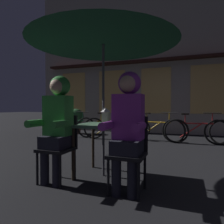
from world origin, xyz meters
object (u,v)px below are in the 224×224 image
Objects in this scene: person_left_hooded at (57,117)px; bicycle_nearest at (72,126)px; bicycle_second at (110,128)px; bicycle_third at (156,129)px; chair_left at (60,144)px; lantern at (106,116)px; person_right_hooded at (128,119)px; chair_right at (129,149)px; book at (115,123)px; potted_plant at (76,119)px; cafe_table at (103,131)px; bicycle_fourth at (196,131)px; patio_umbrella at (103,31)px.

person_left_hooded is 0.83× the size of bicycle_nearest.
bicycle_second is 1.37m from bicycle_third.
chair_left is 0.36m from person_left_hooded.
lantern is 3.42m from bicycle_third.
bicycle_second and bicycle_third have the same top height.
person_left_hooded is (-0.00, -0.06, 0.36)m from chair_left.
person_right_hooded is at bearing -39.97° from lantern.
chair_right is 4.35× the size of book.
potted_plant is at bearing 126.75° from chair_right.
chair_left reaches higher than bicycle_nearest.
cafe_table is 0.62m from chair_right.
bicycle_fourth is at bearing -5.78° from bicycle_third.
bicycle_fourth is (1.35, 3.19, -0.29)m from cafe_table.
lantern is at bearing 27.68° from chair_left.
patio_umbrella is at bearing -112.99° from bicycle_fourth.
person_left_hooded reaches higher than bicycle_second.
patio_umbrella is 4.35m from bicycle_nearest.
patio_umbrella is at bearing -94.72° from bicycle_third.
potted_plant is (-3.25, 4.36, 0.05)m from chair_right.
bicycle_nearest is at bearing 118.80° from chair_left.
chair_left is at bearing -80.19° from bicycle_second.
chair_left is 0.53× the size of bicycle_third.
bicycle_third is at bearing -12.78° from potted_plant.
chair_right is 3.86m from bicycle_second.
bicycle_second is 1.00× the size of bicycle_third.
chair_right reaches higher than cafe_table.
bicycle_nearest and bicycle_second have the same top height.
potted_plant is (-0.35, 0.81, 0.20)m from bicycle_nearest.
chair_left is 1.03m from person_right_hooded.
lantern is 4.97m from potted_plant.
chair_left and chair_right have the same top height.
lantern is (0.07, -0.08, -1.20)m from patio_umbrella.
bicycle_third is 1.09m from bicycle_fourth.
person_left_hooded and person_right_hooded have the same top height.
person_right_hooded is 0.83× the size of bicycle_fourth.
book is (0.14, 0.10, -1.31)m from patio_umbrella.
person_right_hooded is at bearing -48.67° from book.
chair_right is 0.62× the size of person_right_hooded.
bicycle_fourth is (1.83, 3.61, -0.50)m from person_left_hooded.
bicycle_nearest is at bearing -177.38° from bicycle_third.
bicycle_second is at bearing -26.35° from potted_plant.
bicycle_second is (-1.09, 3.15, -1.71)m from patio_umbrella.
lantern reaches higher than bicycle_fourth.
cafe_table is at bearing -137.16° from book.
patio_umbrella reaches higher than lantern.
person_left_hooded is 0.84× the size of bicycle_second.
patio_umbrella reaches higher than bicycle_third.
cafe_table is at bearing 138.43° from person_right_hooded.
cafe_table is 0.67m from person_left_hooded.
bicycle_third is (0.27, 3.30, -1.71)m from patio_umbrella.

